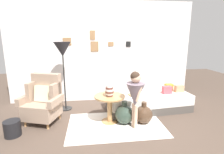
{
  "coord_description": "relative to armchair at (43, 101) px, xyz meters",
  "views": [
    {
      "loc": [
        -0.33,
        -2.73,
        1.69
      ],
      "look_at": [
        0.15,
        0.95,
        0.85
      ],
      "focal_mm": 28.28,
      "sensor_mm": 36.0,
      "label": 1
    }
  ],
  "objects": [
    {
      "name": "demijohn_far",
      "position": [
        1.99,
        -0.34,
        -0.26
      ],
      "size": [
        0.35,
        0.35,
        0.44
      ],
      "color": "#473323",
      "rests_on": "ground"
    },
    {
      "name": "demijohn_near",
      "position": [
        1.6,
        -0.31,
        -0.24
      ],
      "size": [
        0.38,
        0.38,
        0.46
      ],
      "color": "#2D3D33",
      "rests_on": "ground"
    },
    {
      "name": "rug",
      "position": [
        1.42,
        -0.37,
        -0.43
      ],
      "size": [
        1.84,
        1.18,
        0.01
      ],
      "primitive_type": "cube",
      "color": "silver",
      "rests_on": "ground"
    },
    {
      "name": "side_table",
      "position": [
        1.32,
        -0.22,
        -0.03
      ],
      "size": [
        0.61,
        0.61,
        0.56
      ],
      "color": "tan",
      "rests_on": "ground"
    },
    {
      "name": "magazine_basket",
      "position": [
        -0.42,
        -0.51,
        -0.3
      ],
      "size": [
        0.28,
        0.28,
        0.28
      ],
      "primitive_type": "cylinder",
      "color": "black",
      "rests_on": "ground"
    },
    {
      "name": "ground_plane",
      "position": [
        1.27,
        -0.78,
        -0.44
      ],
      "size": [
        12.0,
        12.0,
        0.0
      ],
      "primitive_type": "plane",
      "color": "#4C3D33"
    },
    {
      "name": "book_on_daybed",
      "position": [
        1.91,
        0.22,
        -0.02
      ],
      "size": [
        0.24,
        0.2,
        0.03
      ],
      "primitive_type": "cube",
      "rotation": [
        0.0,
        0.0,
        0.17
      ],
      "color": "olive",
      "rests_on": "daybed"
    },
    {
      "name": "gallery_wall",
      "position": [
        1.27,
        1.17,
        0.86
      ],
      "size": [
        4.8,
        0.12,
        2.6
      ],
      "color": "silver",
      "rests_on": "ground"
    },
    {
      "name": "pillow_head",
      "position": [
        3.07,
        0.32,
        0.04
      ],
      "size": [
        0.21,
        0.13,
        0.16
      ],
      "primitive_type": "cube",
      "rotation": [
        0.0,
        0.0,
        0.06
      ],
      "color": "tan",
      "rests_on": "daybed"
    },
    {
      "name": "pillow_mid",
      "position": [
        2.88,
        0.48,
        0.04
      ],
      "size": [
        0.19,
        0.13,
        0.16
      ],
      "primitive_type": "cube",
      "rotation": [
        0.0,
        0.0,
        0.04
      ],
      "color": "orange",
      "rests_on": "daybed"
    },
    {
      "name": "vase_striped",
      "position": [
        1.31,
        -0.25,
        0.24
      ],
      "size": [
        0.17,
        0.17,
        0.28
      ],
      "color": "brown",
      "rests_on": "side_table"
    },
    {
      "name": "armchair",
      "position": [
        0.0,
        0.0,
        0.0
      ],
      "size": [
        0.87,
        0.76,
        0.97
      ],
      "color": "tan",
      "rests_on": "ground"
    },
    {
      "name": "person_child",
      "position": [
        1.76,
        -0.51,
        0.26
      ],
      "size": [
        0.34,
        0.34,
        1.1
      ],
      "color": "#D8AD8E",
      "rests_on": "ground"
    },
    {
      "name": "pillow_back",
      "position": [
        2.72,
        0.24,
        0.05
      ],
      "size": [
        0.22,
        0.14,
        0.18
      ],
      "primitive_type": "cube",
      "rotation": [
        0.0,
        0.0,
        0.08
      ],
      "color": "#D64C56",
      "rests_on": "daybed"
    },
    {
      "name": "floor_lamp",
      "position": [
        0.35,
        0.58,
        0.93
      ],
      "size": [
        0.38,
        0.38,
        1.59
      ],
      "color": "black",
      "rests_on": "ground"
    },
    {
      "name": "daybed",
      "position": [
        2.3,
        0.28,
        -0.24
      ],
      "size": [
        1.97,
        0.98,
        0.4
      ],
      "color": "#4C4742",
      "rests_on": "ground"
    }
  ]
}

